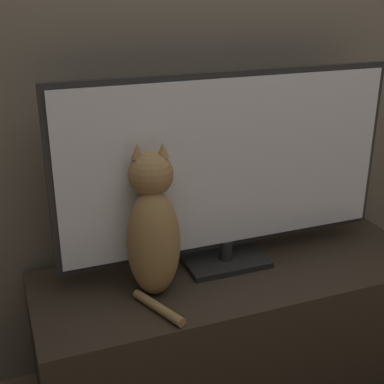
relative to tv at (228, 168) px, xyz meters
name	(u,v)px	position (x,y,z in m)	size (l,w,h in m)	color
tv_stand	(234,325)	(0.01, -0.06, -0.56)	(1.34, 0.49, 0.43)	#33281E
tv	(228,168)	(0.00, 0.00, 0.00)	(1.12, 0.17, 0.65)	black
cat	(153,229)	(-0.28, -0.08, -0.13)	(0.19, 0.31, 0.48)	#997547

